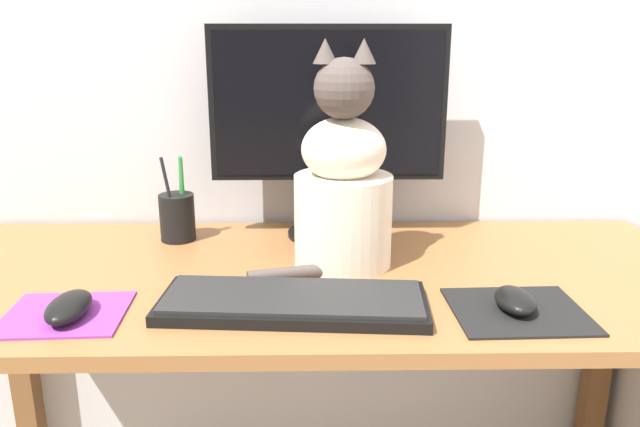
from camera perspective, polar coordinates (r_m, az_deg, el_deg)
name	(u,v)px	position (r m, az deg, el deg)	size (l,w,h in m)	color
desk	(313,321)	(1.18, -0.64, -9.82)	(1.45, 0.61, 0.73)	brown
monitor	(328,119)	(1.28, 0.74, 8.63)	(0.48, 0.17, 0.44)	black
keyboard	(293,302)	(0.99, -2.48, -8.07)	(0.43, 0.19, 0.02)	black
mousepad_left	(65,314)	(1.05, -22.25, -8.52)	(0.19, 0.17, 0.00)	purple
mousepad_right	(518,311)	(1.03, 17.63, -8.48)	(0.21, 0.19, 0.00)	black
computer_mouse_left	(69,307)	(1.03, -21.99, -7.92)	(0.06, 0.11, 0.03)	black
computer_mouse_right	(515,300)	(1.02, 17.41, -7.57)	(0.06, 0.10, 0.03)	black
cat	(343,185)	(1.13, 2.10, 2.60)	(0.27, 0.21, 0.41)	beige
pen_cup	(177,216)	(1.33, -12.92, -0.24)	(0.07, 0.07, 0.18)	black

